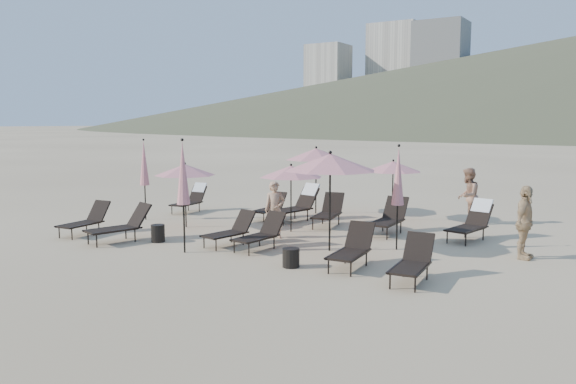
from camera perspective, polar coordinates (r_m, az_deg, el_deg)
The scene contains 27 objects.
ground at distance 13.83m, azimuth -3.57°, elevation -6.38°, with size 800.00×800.00×0.00m, color #D6BA8C.
hotel_skyline at distance 300.57m, azimuth 12.24°, elevation 10.96°, with size 109.00×82.00×55.00m.
lounger_0 at distance 17.19m, azimuth -19.85°, elevation -2.68°, with size 0.73×1.63×0.91m.
lounger_1 at distance 15.85m, azimuth -16.61°, elevation -3.21°, with size 1.10×1.84×0.99m.
lounger_2 at distance 14.85m, azimuth -5.86°, elevation -3.86°, with size 0.83×1.59×0.87m.
lounger_3 at distance 14.33m, azimuth -2.79°, elevation -4.18°, with size 0.75×1.61×0.89m.
lounger_4 at distance 12.64m, azimuth 6.53°, elevation -5.67°, with size 0.76×1.67×0.93m.
lounger_5 at distance 11.74m, azimuth 12.54°, elevation -6.86°, with size 0.73×1.61×0.90m.
lounger_6 at distance 20.58m, azimuth -9.81°, elevation -0.66°, with size 0.74×1.65×1.00m.
lounger_7 at distance 18.81m, azimuth -1.86°, elevation -1.53°, with size 0.58×1.48×0.85m.
lounger_8 at distance 18.43m, azimuth 0.99°, elevation -1.18°, with size 1.07×1.99×1.18m.
lounger_9 at distance 17.56m, azimuth 4.13°, elevation -1.97°, with size 0.97×1.79×0.97m.
lounger_10 at distance 16.50m, azimuth 10.19°, elevation -2.58°, with size 0.70×1.78×1.02m.
lounger_11 at distance 16.23m, azimuth 18.19°, elevation -2.84°, with size 0.97×1.82×1.08m.
umbrella_open_0 at distance 17.43m, azimuth -10.43°, elevation 2.23°, with size 1.86×1.86×2.01m.
umbrella_open_1 at distance 16.40m, azimuth 0.31°, elevation 2.10°, with size 1.88×1.88×2.02m.
umbrella_open_2 at distance 13.94m, azimuth 4.31°, elevation 3.01°, with size 2.35×2.35×2.52m.
umbrella_open_3 at distance 19.74m, azimuth 2.87°, elevation 3.87°, with size 2.22×2.22×2.38m.
umbrella_open_4 at distance 18.66m, azimuth 10.63°, elevation 2.56°, with size 1.87×1.87×2.01m.
umbrella_closed_0 at distance 13.96m, azimuth -10.63°, elevation 1.85°, with size 0.33×0.33×2.84m.
umbrella_closed_1 at distance 14.32m, azimuth 11.13°, elevation 1.53°, with size 0.31×0.31×2.68m.
umbrella_closed_2 at distance 19.07m, azimuth -14.41°, elevation 2.83°, with size 0.31×0.31×2.69m.
side_table_0 at distance 15.60m, azimuth -13.08°, elevation -4.11°, with size 0.37×0.37×0.47m, color black.
side_table_1 at distance 12.61m, azimuth 0.30°, elevation -6.69°, with size 0.39×0.39×0.43m, color black.
beachgoer_a at distance 15.63m, azimuth -1.34°, elevation -1.81°, with size 0.58×0.38×1.60m, color tan.
beachgoer_b at distance 18.66m, azimuth 17.79°, elevation -0.40°, with size 0.87×0.68×1.79m, color #AD7959.
beachgoer_c at distance 14.35m, azimuth 22.89°, elevation -2.87°, with size 1.03×0.43×1.75m, color tan.
Camera 1 is at (7.80, -10.95, 3.22)m, focal length 35.00 mm.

